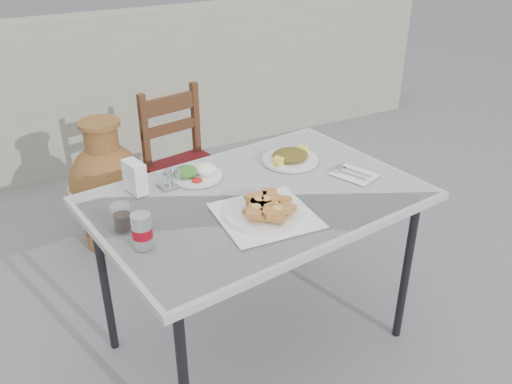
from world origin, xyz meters
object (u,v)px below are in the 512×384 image
chair (185,166)px  terracotta_urn (108,189)px  cafe_table (258,206)px  cola_glass (122,218)px  soda_can (142,231)px  condiment_caddy (171,180)px  pide_plate (265,208)px  salad_chopped_plate (290,157)px  napkin_holder (135,177)px  salad_rice_plate (195,173)px

chair → terracotta_urn: (-0.45, 0.15, -0.11)m
cafe_table → cola_glass: 0.59m
cola_glass → soda_can: bearing=-78.9°
condiment_caddy → chair: (0.37, 0.82, -0.36)m
pide_plate → cola_glass: cola_glass is taller
condiment_caddy → cola_glass: bearing=-138.9°
cola_glass → salad_chopped_plate: bearing=13.6°
cola_glass → napkin_holder: 0.30m
salad_chopped_plate → terracotta_urn: bearing=123.5°
terracotta_urn → soda_can: bearing=-97.3°
chair → terracotta_urn: 0.49m
salad_chopped_plate → salad_rice_plate: bearing=172.6°
salad_rice_plate → chair: (0.25, 0.80, -0.36)m
salad_chopped_plate → condiment_caddy: size_ratio=2.31×
condiment_caddy → chair: chair is taller
napkin_holder → terracotta_urn: size_ratio=0.17×
salad_chopped_plate → chair: (-0.22, 0.86, -0.36)m
soda_can → napkin_holder: (0.11, 0.42, 0.00)m
cafe_table → salad_chopped_plate: salad_chopped_plate is taller
cafe_table → salad_rice_plate: (-0.17, 0.27, 0.08)m
salad_rice_plate → cola_glass: bearing=-146.6°
cola_glass → terracotta_urn: size_ratio=0.13×
salad_rice_plate → cola_glass: (-0.41, -0.27, 0.02)m
cafe_table → cola_glass: bearing=179.8°
cafe_table → pide_plate: pide_plate is taller
pide_plate → salad_rice_plate: 0.46m
cafe_table → cola_glass: cola_glass is taller
cola_glass → chair: 1.31m
condiment_caddy → soda_can: bearing=-122.3°
cafe_table → soda_can: size_ratio=11.04×
cola_glass → napkin_holder: size_ratio=0.75×
chair → soda_can: bearing=-128.2°
soda_can → cola_glass: size_ratio=1.29×
cafe_table → terracotta_urn: (-0.38, 1.22, -0.39)m
pide_plate → condiment_caddy: size_ratio=3.37×
cafe_table → salad_rice_plate: size_ratio=6.15×
salad_rice_plate → condiment_caddy: bearing=-170.6°
salad_chopped_plate → chair: chair is taller
condiment_caddy → chair: 0.97m
salad_rice_plate → cola_glass: cola_glass is taller
napkin_holder → condiment_caddy: size_ratio=1.19×
condiment_caddy → terracotta_urn: bearing=94.7°
salad_rice_plate → condiment_caddy: (-0.12, -0.02, 0.00)m
cola_glass → cafe_table: bearing=-0.2°
soda_can → salad_rice_plate: bearing=48.3°
salad_rice_plate → soda_can: (-0.38, -0.43, 0.05)m
pide_plate → soda_can: soda_can is taller
terracotta_urn → salad_chopped_plate: bearing=-56.5°
napkin_holder → condiment_caddy: napkin_holder is taller
pide_plate → terracotta_urn: (-0.32, 1.40, -0.49)m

